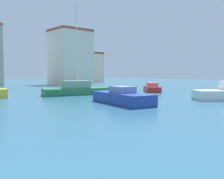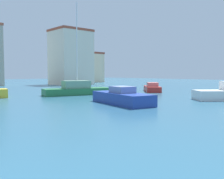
# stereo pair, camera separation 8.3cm
# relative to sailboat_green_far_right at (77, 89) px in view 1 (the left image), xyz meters

# --- Properties ---
(water) EXTENTS (160.00, 160.00, 0.00)m
(water) POSITION_rel_sailboat_green_far_right_xyz_m (-3.22, 0.25, -0.65)
(water) COLOR #285670
(water) RESTS_ON ground
(sailboat_green_far_right) EXTENTS (8.13, 3.97, 10.66)m
(sailboat_green_far_right) POSITION_rel_sailboat_green_far_right_xyz_m (0.00, 0.00, 0.00)
(sailboat_green_far_right) COLOR #28703D
(sailboat_green_far_right) RESTS_ON water
(motorboat_red_distant_north) EXTENTS (5.09, 5.16, 1.26)m
(motorboat_red_distant_north) POSITION_rel_sailboat_green_far_right_xyz_m (10.80, -2.41, -0.18)
(motorboat_red_distant_north) COLOR #B22823
(motorboat_red_distant_north) RESTS_ON water
(motorboat_blue_outer_mooring) EXTENTS (3.42, 6.70, 1.46)m
(motorboat_blue_outer_mooring) POSITION_rel_sailboat_green_far_right_xyz_m (-1.98, -9.61, -0.11)
(motorboat_blue_outer_mooring) COLOR #233D93
(motorboat_blue_outer_mooring) RESTS_ON water
(warehouse_block) EXTENTS (7.88, 7.29, 12.14)m
(warehouse_block) POSITION_rel_sailboat_green_far_right_xyz_m (14.14, 23.52, 5.43)
(warehouse_block) COLOR beige
(warehouse_block) RESTS_ON ground
(waterfront_apartments) EXTENTS (8.73, 5.75, 8.30)m
(waterfront_apartments) POSITION_rel_sailboat_green_far_right_xyz_m (24.48, 32.07, 3.51)
(waterfront_apartments) COLOR beige
(waterfront_apartments) RESTS_ON ground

